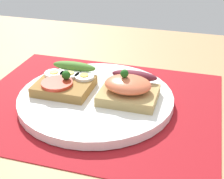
% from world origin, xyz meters
% --- Properties ---
extents(ground_plane, '(1.20, 0.90, 0.03)m').
position_xyz_m(ground_plane, '(0.00, 0.00, -0.02)').
color(ground_plane, tan).
extents(placemat, '(0.43, 0.35, 0.00)m').
position_xyz_m(placemat, '(0.00, 0.00, 0.00)').
color(placemat, maroon).
rests_on(placemat, ground_plane).
extents(plate, '(0.28, 0.28, 0.02)m').
position_xyz_m(plate, '(0.00, 0.00, 0.01)').
color(plate, white).
rests_on(plate, placemat).
extents(sandwich_egg_tomato, '(0.10, 0.10, 0.04)m').
position_xyz_m(sandwich_egg_tomato, '(-0.06, 0.01, 0.03)').
color(sandwich_egg_tomato, olive).
rests_on(sandwich_egg_tomato, plate).
extents(sandwich_salmon, '(0.10, 0.09, 0.06)m').
position_xyz_m(sandwich_salmon, '(0.06, 0.00, 0.04)').
color(sandwich_salmon, tan).
rests_on(sandwich_salmon, plate).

